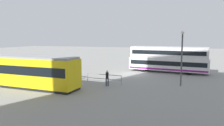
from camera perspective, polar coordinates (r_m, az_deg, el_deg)
ground_plane at (r=31.11m, az=4.77°, el=-2.95°), size 160.00×160.00×0.00m
double_decker_bus at (r=33.40m, az=14.62°, el=0.96°), size 11.78×3.77×3.87m
tram_yellow at (r=24.76m, az=-22.29°, el=-1.91°), size 12.63×3.15×3.34m
pedestrian_near_railing at (r=26.61m, az=-10.62°, el=-2.69°), size 0.35×0.36×1.62m
pedestrian_crossing at (r=23.30m, az=-1.29°, el=-3.74°), size 0.45×0.45×1.74m
pedestrian_railing at (r=25.63m, az=-6.49°, el=-3.40°), size 8.60×0.78×1.08m
info_sign at (r=27.39m, az=-12.46°, el=-0.67°), size 1.18×0.22×2.54m
street_lamp at (r=24.21m, az=18.03°, el=2.38°), size 0.36×0.36×5.96m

